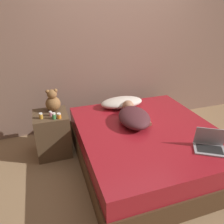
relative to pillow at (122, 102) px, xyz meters
name	(u,v)px	position (x,y,z in m)	size (l,w,h in m)	color
ground_plane	(146,161)	(0.08, -0.72, -0.57)	(12.00, 12.00, 0.00)	#937551
wall_back	(116,47)	(0.08, 0.51, 0.73)	(8.00, 0.06, 2.60)	#846656
bed	(147,146)	(0.08, -0.72, -0.33)	(1.69, 1.89, 0.50)	#4C331E
nightstand	(53,134)	(-1.05, -0.12, -0.27)	(0.44, 0.45, 0.60)	brown
pillow	(122,102)	(0.00, 0.00, 0.00)	(0.64, 0.33, 0.14)	beige
person_lying	(134,116)	(-0.03, -0.50, 0.02)	(0.49, 0.77, 0.18)	#4C2328
laptop	(210,145)	(0.49, -1.30, -0.02)	(0.38, 0.35, 0.23)	#9E9EA3
teddy_bear	(53,101)	(-0.99, -0.02, 0.16)	(0.20, 0.20, 0.30)	brown
bottle_pink	(51,114)	(-1.04, -0.18, 0.06)	(0.04, 0.04, 0.06)	pink
bottle_amber	(41,116)	(-1.16, -0.22, 0.06)	(0.05, 0.05, 0.07)	gold
bottle_orange	(59,116)	(-0.95, -0.28, 0.06)	(0.05, 0.05, 0.07)	orange
bottle_green	(54,116)	(-1.01, -0.28, 0.07)	(0.05, 0.05, 0.08)	#3D8E4C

